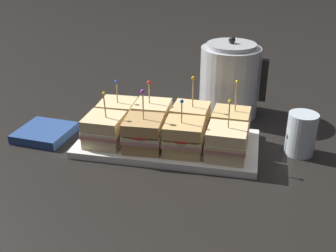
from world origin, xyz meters
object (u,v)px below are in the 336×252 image
Objects in this scene: sandwich_front_center_right at (184,137)px; sandwich_front_far_right at (227,143)px; serving_platter at (168,144)px; sandwich_front_far_left at (105,130)px; sandwich_back_center_left at (152,117)px; sandwich_back_far_right at (231,125)px; napkin_stack at (45,133)px; sandwich_back_far_left at (118,114)px; sandwich_front_center_left at (144,134)px; drinking_glass at (301,134)px; sandwich_back_center_right at (190,120)px; kettle_steel at (230,80)px.

sandwich_front_far_right reaches higher than sandwich_front_center_right.
sandwich_front_far_left is at bearing -162.20° from serving_platter.
sandwich_back_far_right reaches higher than sandwich_back_center_left.
napkin_stack is (-0.29, -0.07, -0.05)m from sandwich_back_center_left.
sandwich_front_center_right is 0.95× the size of sandwich_front_far_right.
sandwich_back_far_right is (0.31, -0.00, 0.00)m from sandwich_back_far_left.
drinking_glass is (0.38, 0.09, -0.00)m from sandwich_front_center_left.
sandwich_front_center_left is 0.14m from sandwich_back_center_right.
sandwich_front_center_right is at bearing -89.38° from sandwich_back_center_right.
sandwich_back_far_left is (0.00, 0.10, 0.00)m from sandwich_front_far_left.
sandwich_front_far_left reaches higher than sandwich_back_center_left.
sandwich_back_far_left is 0.98× the size of sandwich_back_center_left.
sandwich_front_center_right is (0.05, -0.05, 0.05)m from serving_platter.
sandwich_back_center_right is at bearing 178.62° from sandwich_back_far_right.
sandwich_front_center_right is 0.95× the size of napkin_stack.
sandwich_front_center_right is at bearing -44.97° from serving_platter.
serving_platter is 3.32× the size of sandwich_back_far_left.
sandwich_front_far_right is 0.31m from kettle_steel.
sandwich_front_center_left is 0.36m from kettle_steel.
sandwich_back_center_right is 0.69× the size of kettle_steel.
kettle_steel reaches higher than sandwich_back_center_right.
sandwich_back_far_right is at bearing -1.38° from sandwich_back_center_right.
sandwich_back_center_left reaches higher than drinking_glass.
sandwich_front_far_right is at bearing -45.17° from sandwich_back_center_right.
sandwich_back_far_left reaches higher than serving_platter.
sandwich_front_far_right is at bearing -1.46° from sandwich_front_center_right.
sandwich_back_far_left reaches higher than napkin_stack.
sandwich_back_far_left is 0.48m from drinking_glass.
kettle_steel reaches higher than sandwich_back_far_right.
sandwich_front_far_left is 0.42m from kettle_steel.
sandwich_back_center_right reaches higher than drinking_glass.
kettle_steel is at bearing 34.98° from sandwich_back_far_left.
sandwich_front_center_right is 1.29× the size of drinking_glass.
sandwich_back_far_left is (-0.30, 0.11, 0.00)m from sandwich_front_far_right.
sandwich_back_center_right reaches higher than sandwich_front_far_left.
sandwich_back_center_left is (0.10, 0.10, 0.00)m from sandwich_front_far_left.
kettle_steel reaches higher than sandwich_back_far_left.
sandwich_front_far_left is 0.14m from sandwich_back_center_left.
sandwich_back_center_right is 0.22m from kettle_steel.
sandwich_back_center_left is at bearing -179.44° from sandwich_back_center_right.
sandwich_back_center_left is 0.90× the size of sandwich_back_far_right.
drinking_glass is 0.74× the size of napkin_stack.
sandwich_back_far_right is (0.31, 0.10, 0.00)m from sandwich_front_far_left.
sandwich_back_center_left is 0.87× the size of sandwich_back_center_right.
sandwich_front_center_right is at bearing 1.39° from sandwich_front_center_left.
sandwich_front_far_right reaches higher than napkin_stack.
drinking_glass is (0.33, 0.04, 0.04)m from serving_platter.
sandwich_front_center_left is 1.06× the size of sandwich_front_far_right.
sandwich_front_far_left is at bearing -134.81° from sandwich_back_center_left.
sandwich_front_far_left reaches higher than sandwich_front_center_right.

